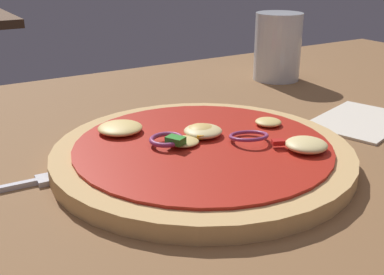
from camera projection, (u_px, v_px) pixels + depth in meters
name	position (u px, v px, depth m)	size (l,w,h in m)	color
dining_table	(184.00, 175.00, 0.49)	(1.50, 0.82, 0.03)	brown
pizza	(203.00, 152.00, 0.48)	(0.30, 0.30, 0.03)	tan
fork	(8.00, 188.00, 0.43)	(0.17, 0.02, 0.00)	silver
beer_glass	(277.00, 50.00, 0.78)	(0.08, 0.08, 0.11)	silver
napkin	(360.00, 121.00, 0.60)	(0.15, 0.13, 0.00)	silver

